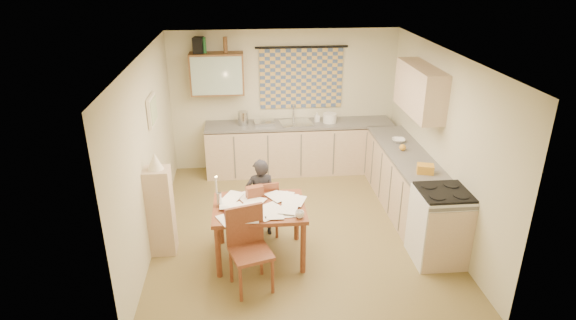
{
  "coord_description": "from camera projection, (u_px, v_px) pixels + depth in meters",
  "views": [
    {
      "loc": [
        -0.72,
        -6.04,
        3.65
      ],
      "look_at": [
        -0.12,
        0.2,
        0.97
      ],
      "focal_mm": 30.0,
      "sensor_mm": 36.0,
      "label": 1
    }
  ],
  "objects": [
    {
      "name": "orange_bag",
      "position": [
        425.0,
        169.0,
        6.51
      ],
      "size": [
        0.26,
        0.22,
        0.12
      ],
      "primitive_type": "cube",
      "rotation": [
        0.0,
        0.0,
        -0.29
      ],
      "color": "gold",
      "rests_on": "counter_right"
    },
    {
      "name": "counter_back",
      "position": [
        299.0,
        148.0,
        8.65
      ],
      "size": [
        3.3,
        0.62,
        0.92
      ],
      "color": "tan",
      "rests_on": "floor"
    },
    {
      "name": "stove",
      "position": [
        440.0,
        226.0,
        6.1
      ],
      "size": [
        0.63,
        0.63,
        0.98
      ],
      "color": "white",
      "rests_on": "floor"
    },
    {
      "name": "mug",
      "position": [
        300.0,
        214.0,
        5.75
      ],
      "size": [
        0.18,
        0.18,
        0.09
      ],
      "primitive_type": "imported",
      "rotation": [
        0.0,
        0.0,
        -0.32
      ],
      "color": "white",
      "rests_on": "dining_table"
    },
    {
      "name": "wall_cabinet_glass",
      "position": [
        217.0,
        76.0,
        7.96
      ],
      "size": [
        0.84,
        0.02,
        0.64
      ],
      "primitive_type": "cube",
      "color": "#99B2A5",
      "rests_on": "wall_back"
    },
    {
      "name": "candle_flame",
      "position": [
        217.0,
        177.0,
        5.86
      ],
      "size": [
        0.02,
        0.02,
        0.02
      ],
      "primitive_type": "sphere",
      "color": "#FFCC66",
      "rests_on": "dining_table"
    },
    {
      "name": "lampshade",
      "position": [
        155.0,
        161.0,
        5.93
      ],
      "size": [
        0.2,
        0.2,
        0.22
      ],
      "primitive_type": "cone",
      "color": "beige",
      "rests_on": "shelf_stand"
    },
    {
      "name": "upper_cabinet_right",
      "position": [
        420.0,
        90.0,
        6.96
      ],
      "size": [
        0.34,
        1.3,
        0.7
      ],
      "primitive_type": "cube",
      "color": "tan",
      "rests_on": "wall_right"
    },
    {
      "name": "dining_table",
      "position": [
        260.0,
        232.0,
        6.17
      ],
      "size": [
        1.16,
        0.88,
        0.75
      ],
      "rotation": [
        0.0,
        0.0,
        -0.01
      ],
      "color": "brown",
      "rests_on": "floor"
    },
    {
      "name": "print_canvas",
      "position": [
        154.0,
        110.0,
        6.55
      ],
      "size": [
        0.01,
        0.42,
        0.32
      ],
      "primitive_type": "cube",
      "color": "silver",
      "rests_on": "wall_left"
    },
    {
      "name": "counter_right",
      "position": [
        410.0,
        188.0,
        7.16
      ],
      "size": [
        0.62,
        2.95,
        0.92
      ],
      "color": "tan",
      "rests_on": "floor"
    },
    {
      "name": "chair_far",
      "position": [
        263.0,
        217.0,
        6.73
      ],
      "size": [
        0.45,
        0.45,
        0.86
      ],
      "rotation": [
        0.0,
        0.0,
        3.33
      ],
      "color": "brown",
      "rests_on": "floor"
    },
    {
      "name": "bottle_green",
      "position": [
        204.0,
        45.0,
        7.92
      ],
      "size": [
        0.08,
        0.08,
        0.26
      ],
      "primitive_type": "cylinder",
      "rotation": [
        0.0,
        0.0,
        -0.19
      ],
      "color": "#195926",
      "rests_on": "wall_cabinet"
    },
    {
      "name": "wall_cabinet",
      "position": [
        217.0,
        74.0,
        8.12
      ],
      "size": [
        0.9,
        0.34,
        0.7
      ],
      "primitive_type": "cube",
      "color": "brown",
      "rests_on": "wall_back"
    },
    {
      "name": "wall_back",
      "position": [
        284.0,
        100.0,
        8.6
      ],
      "size": [
        4.0,
        0.02,
        2.5
      ],
      "primitive_type": "cube",
      "color": "beige",
      "rests_on": "floor"
    },
    {
      "name": "bottle_brown",
      "position": [
        225.0,
        45.0,
        7.95
      ],
      "size": [
        0.07,
        0.07,
        0.26
      ],
      "primitive_type": "cylinder",
      "rotation": [
        0.0,
        0.0,
        0.05
      ],
      "color": "brown",
      "rests_on": "wall_cabinet"
    },
    {
      "name": "framed_print",
      "position": [
        152.0,
        110.0,
        6.55
      ],
      "size": [
        0.04,
        0.5,
        0.4
      ],
      "primitive_type": "cube",
      "color": "beige",
      "rests_on": "wall_left"
    },
    {
      "name": "curtain_rod",
      "position": [
        302.0,
        47.0,
        8.2
      ],
      "size": [
        1.6,
        0.04,
        0.04
      ],
      "primitive_type": "cylinder",
      "rotation": [
        0.0,
        1.57,
        0.0
      ],
      "color": "black",
      "rests_on": "wall_back"
    },
    {
      "name": "mixing_bowl",
      "position": [
        330.0,
        118.0,
        8.48
      ],
      "size": [
        0.29,
        0.29,
        0.16
      ],
      "primitive_type": "cylinder",
      "rotation": [
        0.0,
        0.0,
        -0.25
      ],
      "color": "white",
      "rests_on": "counter_back"
    },
    {
      "name": "papers",
      "position": [
        265.0,
        205.0,
        6.02
      ],
      "size": [
        1.17,
        0.92,
        0.03
      ],
      "rotation": [
        0.0,
        0.0,
        -0.01
      ],
      "color": "white",
      "rests_on": "dining_table"
    },
    {
      "name": "wall_right",
      "position": [
        441.0,
        142.0,
        6.71
      ],
      "size": [
        0.02,
        4.5,
        2.5
      ],
      "primitive_type": "cube",
      "color": "beige",
      "rests_on": "floor"
    },
    {
      "name": "speaker",
      "position": [
        198.0,
        45.0,
        7.91
      ],
      "size": [
        0.19,
        0.22,
        0.26
      ],
      "primitive_type": "cube",
      "rotation": [
        0.0,
        0.0,
        -0.14
      ],
      "color": "black",
      "rests_on": "wall_cabinet"
    },
    {
      "name": "dish_rack",
      "position": [
        264.0,
        123.0,
        8.4
      ],
      "size": [
        0.37,
        0.32,
        0.06
      ],
      "primitive_type": "cube",
      "rotation": [
        0.0,
        0.0,
        0.07
      ],
      "color": "silver",
      "rests_on": "counter_back"
    },
    {
      "name": "letter_rack",
      "position": [
        255.0,
        192.0,
        6.21
      ],
      "size": [
        0.24,
        0.16,
        0.16
      ],
      "primitive_type": "cube",
      "rotation": [
        0.0,
        0.0,
        0.29
      ],
      "color": "brown",
      "rests_on": "dining_table"
    },
    {
      "name": "ceiling",
      "position": [
        299.0,
        53.0,
        6.04
      ],
      "size": [
        4.0,
        4.5,
        0.02
      ],
      "primitive_type": "cube",
      "color": "white",
      "rests_on": "floor"
    },
    {
      "name": "bowl",
      "position": [
        398.0,
        140.0,
        7.61
      ],
      "size": [
        0.29,
        0.29,
        0.05
      ],
      "primitive_type": "imported",
      "rotation": [
        0.0,
        0.0,
        -0.21
      ],
      "color": "white",
      "rests_on": "counter_right"
    },
    {
      "name": "floor",
      "position": [
        298.0,
        227.0,
        7.03
      ],
      "size": [
        4.0,
        4.5,
        0.02
      ],
      "primitive_type": "cube",
      "color": "brown",
      "rests_on": "ground"
    },
    {
      "name": "eyeglasses",
      "position": [
        270.0,
        217.0,
        5.76
      ],
      "size": [
        0.14,
        0.07,
        0.02
      ],
      "primitive_type": "cube",
      "rotation": [
        0.0,
        0.0,
        0.19
      ],
      "color": "black",
      "rests_on": "dining_table"
    },
    {
      "name": "window_blind",
      "position": [
        301.0,
        79.0,
        8.43
      ],
      "size": [
        1.45,
        0.03,
        1.05
      ],
      "primitive_type": "cube",
      "color": "#3C537C",
      "rests_on": "wall_back"
    },
    {
      "name": "chair_near",
      "position": [
        251.0,
        265.0,
        5.64
      ],
      "size": [
        0.56,
        0.56,
        0.99
      ],
      "rotation": [
        0.0,
        0.0,
        0.3
      ],
      "color": "brown",
      "rests_on": "floor"
    },
    {
      "name": "person",
      "position": [
        261.0,
        198.0,
        6.62
      ],
      "size": [
        0.47,
        0.35,
        1.14
      ],
      "primitive_type": "imported",
      "rotation": [
        0.0,
        0.0,
        3.23
      ],
      "color": "black",
      "rests_on": "floor"
    },
    {
      "name": "orange_box",
      "position": [
        233.0,
        218.0,
        5.71
      ],
      "size": [
        0.14,
        0.11,
        0.04
      ],
      "primitive_type": "cube",
      "rotation": [
        0.0,
        0.0,
        0.23
      ],
      "color": "gold",
      "rests_on": "dining_table"
    },
    {
      "name": "magazine",
      "position": [
        224.0,
        216.0,
        5.77
      ],
      "size": [
        0.29,
        0.35,
        0.03
      ],
      "primitive_type": "imported",
      "rotation": [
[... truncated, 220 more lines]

